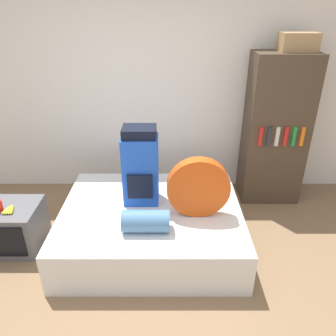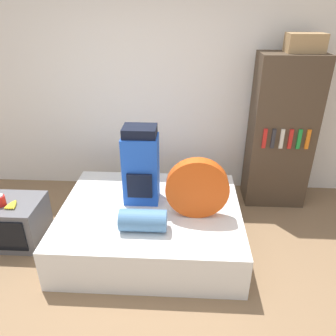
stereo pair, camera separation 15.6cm
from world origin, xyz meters
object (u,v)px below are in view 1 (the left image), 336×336
at_px(television, 9,227).
at_px(bookshelf, 275,131).
at_px(backpack, 140,167).
at_px(cardboard_box, 298,42).
at_px(tent_bag, 198,188).
at_px(sleeping_roll, 145,221).

relative_size(television, bookshelf, 0.35).
xyz_separation_m(backpack, cardboard_box, (1.65, 0.81, 1.08)).
bearing_deg(cardboard_box, bookshelf, -169.39).
height_order(tent_bag, cardboard_box, cardboard_box).
height_order(backpack, sleeping_roll, backpack).
distance_m(tent_bag, sleeping_roll, 0.58).
distance_m(backpack, tent_bag, 0.61).
relative_size(backpack, tent_bag, 1.35).
bearing_deg(sleeping_roll, backpack, 98.35).
distance_m(tent_bag, television, 1.96).
distance_m(backpack, sleeping_roll, 0.59).
bearing_deg(sleeping_roll, cardboard_box, 39.72).
distance_m(backpack, cardboard_box, 2.13).
height_order(backpack, cardboard_box, cardboard_box).
bearing_deg(tent_bag, cardboard_box, 43.78).
height_order(sleeping_roll, television, sleeping_roll).
distance_m(television, cardboard_box, 3.57).
xyz_separation_m(bookshelf, cardboard_box, (0.10, 0.02, 0.99)).
relative_size(bookshelf, cardboard_box, 4.68).
xyz_separation_m(backpack, television, (-1.34, -0.20, -0.58)).
distance_m(tent_bag, bookshelf, 1.45).
xyz_separation_m(tent_bag, bookshelf, (1.00, 1.03, 0.17)).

